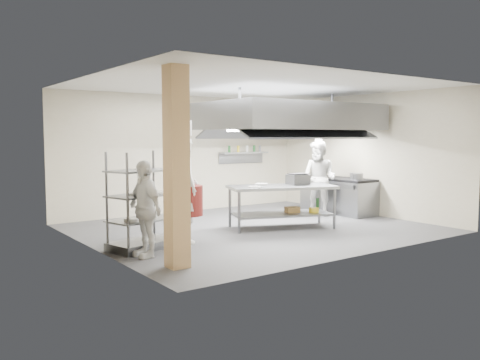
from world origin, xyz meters
TOP-DOWN VIEW (x-y plane):
  - floor at (0.00, 0.00)m, footprint 7.00×7.00m
  - ceiling at (0.00, 0.00)m, footprint 7.00×7.00m
  - wall_back at (0.00, 3.00)m, footprint 7.00×0.00m
  - wall_left at (-3.50, 0.00)m, footprint 0.00×6.00m
  - wall_right at (3.50, 0.00)m, footprint 0.00×6.00m
  - column at (-2.90, -1.90)m, footprint 0.30×0.30m
  - exhaust_hood at (1.30, 0.40)m, footprint 4.00×2.50m
  - hood_strip_a at (0.40, 0.40)m, footprint 1.60×0.12m
  - hood_strip_b at (2.20, 0.40)m, footprint 1.60×0.12m
  - wall_shelf at (1.80, 2.84)m, footprint 1.50×0.28m
  - island at (0.50, -0.30)m, footprint 2.44×1.67m
  - island_worktop at (0.50, -0.30)m, footprint 2.44×1.67m
  - island_undershelf at (0.50, -0.30)m, footprint 2.24×1.52m
  - pass_rack at (-2.80, -0.45)m, footprint 1.27×0.93m
  - cooking_range at (3.08, 0.50)m, footprint 0.80×2.00m
  - range_top at (3.08, 0.50)m, footprint 0.78×1.96m
  - chef_head at (-1.90, -0.38)m, footprint 0.59×0.79m
  - chef_line at (2.30, 0.40)m, footprint 0.91×1.05m
  - chef_plating at (-3.00, -1.00)m, footprint 0.43×0.94m
  - griddle at (0.99, -0.27)m, footprint 0.47×0.38m
  - wicker_basket at (0.73, -0.39)m, footprint 0.33×0.27m
  - stockpot at (3.09, -0.02)m, footprint 0.23×0.23m
  - plate_stack at (-2.80, -0.45)m, footprint 0.28×0.28m

SIDE VIEW (x-z plane):
  - floor at x=0.00m, z-range 0.00..0.00m
  - island_undershelf at x=0.50m, z-range 0.28..0.32m
  - wicker_basket at x=0.73m, z-range 0.32..0.45m
  - cooking_range at x=3.08m, z-range 0.00..0.84m
  - island at x=0.50m, z-range 0.00..0.91m
  - plate_stack at x=-2.80m, z-range 0.52..0.57m
  - chef_plating at x=-3.00m, z-range 0.00..1.58m
  - pass_rack at x=-2.80m, z-range 0.00..1.70m
  - range_top at x=3.08m, z-range 0.84..0.90m
  - island_worktop at x=0.50m, z-range 0.85..0.91m
  - chef_line at x=2.30m, z-range 0.00..1.85m
  - stockpot at x=3.09m, z-range 0.90..1.06m
  - chef_head at x=-1.90m, z-range 0.00..1.98m
  - griddle at x=0.99m, z-range 0.91..1.12m
  - wall_back at x=0.00m, z-range -2.00..5.00m
  - wall_left at x=-3.50m, z-range -1.50..4.50m
  - wall_right at x=3.50m, z-range -1.50..4.50m
  - column at x=-2.90m, z-range 0.00..3.00m
  - wall_shelf at x=1.80m, z-range 1.48..1.52m
  - hood_strip_a at x=0.40m, z-range 2.06..2.10m
  - hood_strip_b at x=2.20m, z-range 2.06..2.10m
  - exhaust_hood at x=1.30m, z-range 2.10..2.70m
  - ceiling at x=0.00m, z-range 3.00..3.00m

